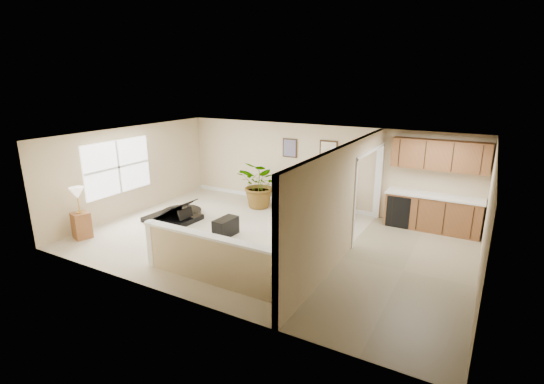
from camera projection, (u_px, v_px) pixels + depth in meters
The scene contains 20 objects.
floor at pixel (269, 241), 9.52m from camera, with size 9.00×9.00×0.00m, color #C1B796.
back_wall at pixel (319, 167), 11.69m from camera, with size 9.00×0.04×2.50m, color #CBB58B.
front_wall at pixel (182, 235), 6.65m from camera, with size 9.00×0.04×2.50m, color #CBB58B.
left_wall at pixel (132, 170), 11.27m from camera, with size 0.04×6.00×2.50m, color #CBB58B.
right_wall at pixel (487, 225), 7.07m from camera, with size 0.04×6.00×2.50m, color #CBB58B.
ceiling at pixel (269, 138), 8.82m from camera, with size 9.00×6.00×0.04m, color silver.
kitchen_vinyl at pixel (403, 271), 8.05m from camera, with size 2.70×6.00×0.01m, color #9A8C68.
interior_partition at pixel (347, 201), 8.55m from camera, with size 0.18×5.99×2.50m.
pony_half_wall at pixel (213, 259), 7.41m from camera, with size 3.42×0.22×1.00m.
left_window at pixel (118, 167), 10.79m from camera, with size 0.05×2.15×1.45m, color white.
wall_art_left at pixel (290, 148), 11.97m from camera, with size 0.48×0.04×0.58m.
wall_mirror at pixel (329, 150), 11.37m from camera, with size 0.55×0.04×0.55m.
kitchen_cabinets at pixel (430, 197), 10.08m from camera, with size 2.36×0.65×2.33m.
piano at pixel (174, 201), 10.87m from camera, with size 1.59×1.65×1.24m.
piano_bench at pixel (226, 227), 9.80m from camera, with size 0.34×0.68×0.45m, color black.
loveseat at pixel (312, 199), 11.58m from camera, with size 2.01×1.48×0.98m.
accent_table at pixel (283, 192), 11.74m from camera, with size 0.56×0.56×0.81m.
palm_plant at pixel (261, 185), 11.81m from camera, with size 1.54×1.41×1.45m.
small_plant at pixel (341, 212), 10.82m from camera, with size 0.44×0.44×0.61m.
lamp_stand at pixel (80, 217), 9.58m from camera, with size 0.47×0.47×1.29m.
Camera 1 is at (4.34, -7.67, 3.79)m, focal length 26.00 mm.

